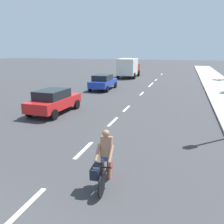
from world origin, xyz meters
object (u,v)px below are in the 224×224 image
at_px(cyclist, 104,162).
at_px(parked_car_blue, 103,82).
at_px(parked_car_red, 54,100).
at_px(delivery_truck, 129,67).

bearing_deg(cyclist, parked_car_blue, -75.09).
relative_size(cyclist, parked_car_red, 0.42).
distance_m(parked_car_red, delivery_truck, 21.62).
distance_m(cyclist, parked_car_red, 9.41).
relative_size(parked_car_red, parked_car_blue, 0.99).
bearing_deg(parked_car_red, parked_car_blue, 92.07).
xyz_separation_m(parked_car_red, delivery_truck, (-0.06, 21.61, 0.67)).
height_order(cyclist, delivery_truck, delivery_truck).
bearing_deg(delivery_truck, cyclist, -79.89).
xyz_separation_m(cyclist, parked_car_blue, (-5.98, 17.09, 0.01)).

